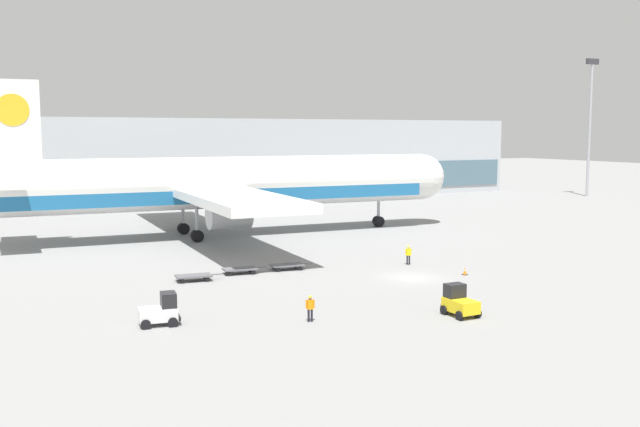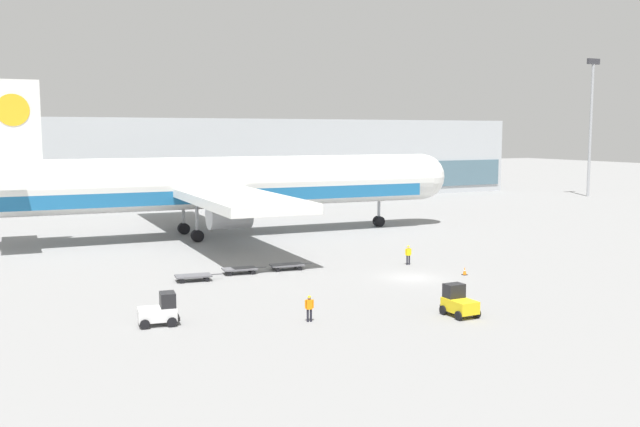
{
  "view_description": "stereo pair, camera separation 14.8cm",
  "coord_description": "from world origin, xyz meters",
  "views": [
    {
      "loc": [
        -32.56,
        -47.22,
        11.78
      ],
      "look_at": [
        -1.63,
        13.19,
        4.0
      ],
      "focal_mm": 40.0,
      "sensor_mm": 36.0,
      "label": 1
    },
    {
      "loc": [
        -32.43,
        -47.29,
        11.78
      ],
      "look_at": [
        -1.63,
        13.19,
        4.0
      ],
      "focal_mm": 40.0,
      "sensor_mm": 36.0,
      "label": 2
    }
  ],
  "objects": [
    {
      "name": "airplane_main",
      "position": [
        -6.23,
        29.35,
        5.84
      ],
      "size": [
        58.1,
        48.37,
        17.0
      ],
      "rotation": [
        0.0,
        0.0,
        -0.06
      ],
      "color": "white",
      "rests_on": "ground_plane"
    },
    {
      "name": "light_mast",
      "position": [
        70.8,
        46.7,
        14.33
      ],
      "size": [
        2.8,
        0.5,
        24.93
      ],
      "color": "#9EA0A5",
      "rests_on": "ground_plane"
    },
    {
      "name": "baggage_dolly_second",
      "position": [
        -11.85,
        7.88,
        0.39
      ],
      "size": [
        3.77,
        1.86,
        0.48
      ],
      "rotation": [
        0.0,
        0.0,
        -0.13
      ],
      "color": "#56565B",
      "rests_on": "ground_plane"
    },
    {
      "name": "traffic_cone_near",
      "position": [
        4.6,
        -1.02,
        0.33
      ],
      "size": [
        0.4,
        0.4,
        0.68
      ],
      "color": "black",
      "rests_on": "ground_plane"
    },
    {
      "name": "ground_plane",
      "position": [
        0.0,
        0.0,
        0.0
      ],
      "size": [
        400.0,
        400.0,
        0.0
      ],
      "primitive_type": "plane",
      "color": "gray"
    },
    {
      "name": "baggage_tug_mid",
      "position": [
        -21.82,
        -4.83,
        0.88
      ],
      "size": [
        2.63,
        1.95,
        2.0
      ],
      "rotation": [
        0.0,
        0.0,
        -0.15
      ],
      "color": "silver",
      "rests_on": "ground_plane"
    },
    {
      "name": "baggage_dolly_third",
      "position": [
        -7.61,
        7.69,
        0.39
      ],
      "size": [
        3.77,
        1.86,
        0.48
      ],
      "rotation": [
        0.0,
        0.0,
        -0.13
      ],
      "color": "#56565B",
      "rests_on": "ground_plane"
    },
    {
      "name": "terminal_building",
      "position": [
        20.32,
        73.05,
        6.99
      ],
      "size": [
        90.0,
        18.2,
        14.0
      ],
      "color": "#B2B7BC",
      "rests_on": "ground_plane"
    },
    {
      "name": "baggage_dolly_lead",
      "position": [
        -16.15,
        6.84,
        0.39
      ],
      "size": [
        3.77,
        1.86,
        0.48
      ],
      "rotation": [
        0.0,
        0.0,
        -0.13
      ],
      "color": "#56565B",
      "rests_on": "ground_plane"
    },
    {
      "name": "baggage_tug_foreground",
      "position": [
        -4.11,
        -11.33,
        0.88
      ],
      "size": [
        1.65,
        2.46,
        2.0
      ],
      "rotation": [
        0.0,
        0.0,
        1.57
      ],
      "color": "yellow",
      "rests_on": "ground_plane"
    },
    {
      "name": "ground_crew_far",
      "position": [
        -13.34,
        -8.33,
        0.98
      ],
      "size": [
        0.56,
        0.3,
        1.67
      ],
      "rotation": [
        0.0,
        0.0,
        2.9
      ],
      "color": "black",
      "rests_on": "ground_plane"
    },
    {
      "name": "ground_crew_near",
      "position": [
        2.99,
        4.92,
        1.02
      ],
      "size": [
        0.55,
        0.3,
        1.74
      ],
      "rotation": [
        0.0,
        0.0,
        6.02
      ],
      "color": "black",
      "rests_on": "ground_plane"
    }
  ]
}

